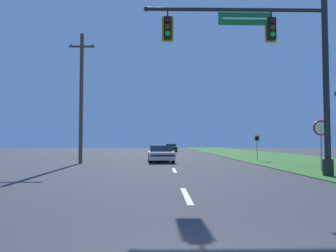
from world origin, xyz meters
name	(u,v)px	position (x,y,z in m)	size (l,w,h in m)	color
grass_verge_right	(272,157)	(10.50, 30.00, 0.02)	(10.00, 110.00, 0.04)	#38752D
road_center_line	(170,161)	(0.00, 22.00, 0.01)	(0.16, 34.80, 0.01)	silver
signal_mast	(283,63)	(4.54, 10.81, 4.84)	(8.06, 0.47, 8.02)	#232326
car_ahead	(161,154)	(-0.72, 21.69, 0.61)	(2.08, 4.77, 1.19)	black
far_car	(171,148)	(0.85, 47.91, 0.60)	(1.82, 4.23, 1.19)	black
stop_sign	(321,134)	(7.16, 12.91, 1.86)	(0.76, 0.07, 2.50)	gray
route_sign_post	(257,141)	(6.82, 22.48, 1.53)	(0.55, 0.06, 2.03)	gray
utility_pole_near	(81,96)	(-6.29, 19.93, 4.72)	(1.80, 0.26, 9.12)	brown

